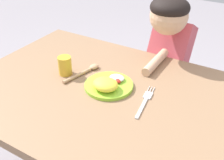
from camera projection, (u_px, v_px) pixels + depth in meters
The scene contains 6 objects.
dining_table at pixel (117, 111), 1.15m from camera, with size 1.32×0.83×0.72m.
plate at pixel (108, 84), 1.13m from camera, with size 0.21×0.21×0.06m.
fork at pixel (145, 101), 1.06m from camera, with size 0.05×0.22×0.01m.
spoon at pixel (86, 71), 1.24m from camera, with size 0.07×0.21×0.02m.
drinking_cup at pixel (65, 66), 1.22m from camera, with size 0.06×0.06×0.09m, color gold.
person at pixel (167, 75), 1.54m from camera, with size 0.21×0.46×1.02m.
Camera 1 is at (0.44, -0.78, 1.37)m, focal length 43.46 mm.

